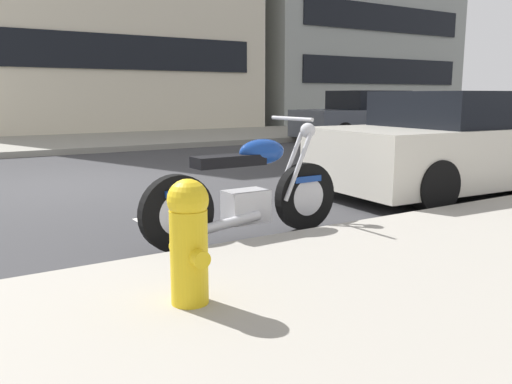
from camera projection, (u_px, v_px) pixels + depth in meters
The scene contains 8 objects.
ground_plane at pixel (78, 185), 8.05m from camera, with size 260.00×260.00×0.00m, color #333335.
sidewalk_far_curb at pixel (358, 129), 20.00m from camera, with size 120.00×5.00×0.14m, color gray.
parking_stall_stripe at pixel (178, 241), 4.97m from camera, with size 0.12×2.20×0.01m, color silver.
parked_motorcycle at pixel (248, 193), 4.96m from camera, with size 2.09×0.62×1.14m.
parked_car_mid_block at pixel (462, 145), 7.42m from camera, with size 4.28×2.04×1.39m.
car_opposite_curb at pixel (364, 118), 15.68m from camera, with size 4.25×1.94×1.46m.
fire_hydrant at pixel (189, 238), 3.07m from camera, with size 0.24×0.36×0.74m.
townhouse_near_left at pixel (310, 15), 27.31m from camera, with size 10.68×10.85×10.74m.
Camera 1 is at (-1.94, -8.16, 1.34)m, focal length 37.46 mm.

